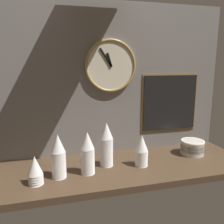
{
  "coord_description": "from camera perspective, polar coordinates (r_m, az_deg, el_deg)",
  "views": [
    {
      "loc": [
        -0.46,
        -1.36,
        0.65
      ],
      "look_at": [
        -0.09,
        0.04,
        0.34
      ],
      "focal_mm": 38.0,
      "sensor_mm": 36.0,
      "label": 1
    }
  ],
  "objects": [
    {
      "name": "cup_stack_center_right",
      "position": [
        1.53,
        7.14,
        -9.18
      ],
      "size": [
        0.08,
        0.08,
        0.2
      ],
      "color": "white",
      "rests_on": "ground_plane"
    },
    {
      "name": "bowl_stack_far_right",
      "position": [
        1.81,
        18.76,
        -7.89
      ],
      "size": [
        0.17,
        0.17,
        0.1
      ],
      "color": "beige",
      "rests_on": "ground_plane"
    },
    {
      "name": "cup_stack_far_left",
      "position": [
        1.37,
        -18.0,
        -13.18
      ],
      "size": [
        0.08,
        0.08,
        0.16
      ],
      "color": "white",
      "rests_on": "ground_plane"
    },
    {
      "name": "menu_board",
      "position": [
        1.85,
        13.73,
        2.19
      ],
      "size": [
        0.45,
        0.01,
        0.44
      ],
      "color": "olive"
    },
    {
      "name": "cup_stack_left",
      "position": [
        1.39,
        -12.76,
        -10.34
      ],
      "size": [
        0.08,
        0.08,
        0.26
      ],
      "color": "white",
      "rests_on": "ground_plane"
    },
    {
      "name": "cup_stack_center_left",
      "position": [
        1.41,
        -5.88,
        -9.76
      ],
      "size": [
        0.08,
        0.08,
        0.26
      ],
      "color": "white",
      "rests_on": "ground_plane"
    },
    {
      "name": "ground_plane",
      "position": [
        1.58,
        3.55,
        -13.09
      ],
      "size": [
        1.6,
        0.56,
        0.04
      ],
      "primitive_type": "cube",
      "color": "#4C3826"
    },
    {
      "name": "wall_tiled_back",
      "position": [
        1.69,
        0.94,
        7.73
      ],
      "size": [
        1.6,
        0.03,
        1.05
      ],
      "color": "slate",
      "rests_on": "ground_plane"
    },
    {
      "name": "cup_stack_center",
      "position": [
        1.5,
        -1.32,
        -7.78
      ],
      "size": [
        0.08,
        0.08,
        0.28
      ],
      "color": "white",
      "rests_on": "ground_plane"
    },
    {
      "name": "wall_clock",
      "position": [
        1.65,
        -0.32,
        11.05
      ],
      "size": [
        0.36,
        0.03,
        0.36
      ],
      "color": "beige"
    }
  ]
}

